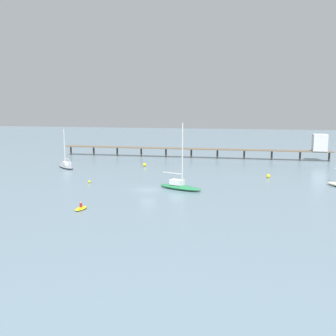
# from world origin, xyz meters

# --- Properties ---
(ground_plane) EXTENTS (400.00, 400.00, 0.00)m
(ground_plane) POSITION_xyz_m (0.00, 0.00, 0.00)
(ground_plane) COLOR slate
(pier) EXTENTS (76.04, 4.91, 7.26)m
(pier) POSITION_xyz_m (15.68, 45.12, 3.66)
(pier) COLOR brown
(pier) RESTS_ON ground_plane
(sailboat_green) EXTENTS (8.64, 5.21, 11.64)m
(sailboat_green) POSITION_xyz_m (5.38, 1.73, 0.72)
(sailboat_green) COLOR #287F4C
(sailboat_green) RESTS_ON ground_plane
(sailboat_gray) EXTENTS (7.05, 6.82, 9.22)m
(sailboat_gray) POSITION_xyz_m (-25.89, 19.57, 0.62)
(sailboat_gray) COLOR gray
(sailboat_gray) RESTS_ON ground_plane
(dinghy_yellow) EXTENTS (1.42, 2.69, 1.14)m
(dinghy_yellow) POSITION_xyz_m (-5.45, -14.86, 0.21)
(dinghy_yellow) COLOR yellow
(dinghy_yellow) RESTS_ON ground_plane
(mooring_buoy_mid) EXTENTS (0.85, 0.85, 0.85)m
(mooring_buoy_mid) POSITION_xyz_m (-8.29, 26.00, 0.43)
(mooring_buoy_mid) COLOR yellow
(mooring_buoy_mid) RESTS_ON ground_plane
(mooring_buoy_outer) EXTENTS (0.79, 0.79, 0.79)m
(mooring_buoy_outer) POSITION_xyz_m (20.79, 16.83, 0.40)
(mooring_buoy_outer) COLOR yellow
(mooring_buoy_outer) RESTS_ON ground_plane
(mooring_buoy_inner) EXTENTS (0.52, 0.52, 0.52)m
(mooring_buoy_inner) POSITION_xyz_m (-12.56, 3.50, 0.26)
(mooring_buoy_inner) COLOR yellow
(mooring_buoy_inner) RESTS_ON ground_plane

